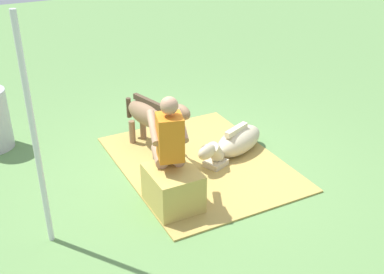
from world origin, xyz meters
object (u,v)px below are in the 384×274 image
(pony_lying, at_px, (235,143))
(tent_pole_left, at_px, (35,138))
(hay_bale, at_px, (173,188))
(person_seated, at_px, (168,143))
(pony_standing, at_px, (153,116))

(pony_lying, xyz_separation_m, tent_pole_left, (-0.66, 2.71, 1.03))
(pony_lying, bearing_deg, hay_bale, 119.03)
(tent_pole_left, bearing_deg, person_seated, -85.89)
(hay_bale, bearing_deg, person_seated, -10.83)
(person_seated, height_order, tent_pole_left, tent_pole_left)
(pony_lying, relative_size, tent_pole_left, 0.55)
(hay_bale, distance_m, person_seated, 0.54)
(pony_standing, relative_size, tent_pole_left, 0.54)
(hay_bale, relative_size, person_seated, 0.47)
(pony_standing, bearing_deg, person_seated, 165.49)
(hay_bale, height_order, tent_pole_left, tent_pole_left)
(hay_bale, height_order, person_seated, person_seated)
(person_seated, xyz_separation_m, pony_standing, (1.19, -0.31, -0.23))
(person_seated, bearing_deg, tent_pole_left, 94.11)
(hay_bale, xyz_separation_m, pony_lying, (0.72, -1.30, -0.06))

